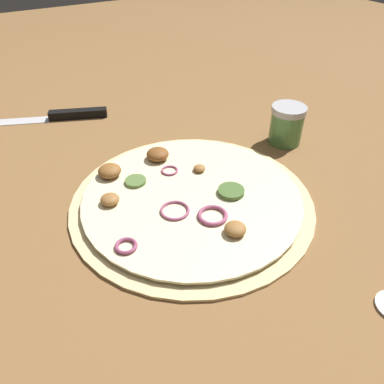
# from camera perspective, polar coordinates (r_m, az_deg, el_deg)

# --- Properties ---
(ground_plane) EXTENTS (3.00, 3.00, 0.00)m
(ground_plane) POSITION_cam_1_polar(r_m,az_deg,el_deg) (0.59, 0.00, -1.51)
(ground_plane) COLOR brown
(pizza) EXTENTS (0.38, 0.38, 0.03)m
(pizza) POSITION_cam_1_polar(r_m,az_deg,el_deg) (0.58, -0.30, -0.87)
(pizza) COLOR beige
(pizza) RESTS_ON ground_plane
(knife) EXTENTS (0.31, 0.14, 0.02)m
(knife) POSITION_cam_1_polar(r_m,az_deg,el_deg) (0.87, -19.57, 10.87)
(knife) COLOR silver
(knife) RESTS_ON ground_plane
(spice_jar) EXTENTS (0.07, 0.07, 0.07)m
(spice_jar) POSITION_cam_1_polar(r_m,az_deg,el_deg) (0.75, 14.23, 9.94)
(spice_jar) COLOR #4C7F42
(spice_jar) RESTS_ON ground_plane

